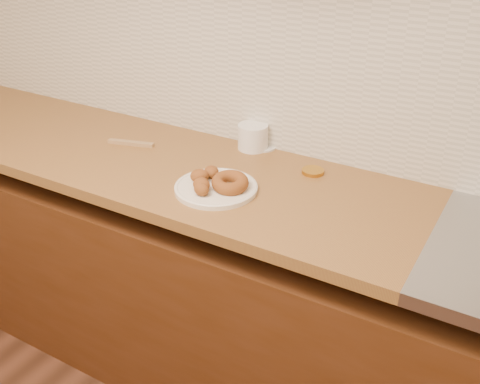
# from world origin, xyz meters

# --- Properties ---
(wall_back) EXTENTS (4.00, 0.02, 2.70)m
(wall_back) POSITION_xyz_m (0.00, 2.00, 1.35)
(wall_back) COLOR #B8AA8B
(wall_back) RESTS_ON ground
(base_cabinet) EXTENTS (3.60, 0.60, 0.77)m
(base_cabinet) POSITION_xyz_m (0.00, 1.69, 0.39)
(base_cabinet) COLOR #4A2614
(base_cabinet) RESTS_ON floor
(butcher_block) EXTENTS (2.30, 0.62, 0.04)m
(butcher_block) POSITION_xyz_m (-0.65, 1.69, 0.88)
(butcher_block) COLOR olive
(butcher_block) RESTS_ON base_cabinet
(backsplash) EXTENTS (3.60, 0.02, 0.60)m
(backsplash) POSITION_xyz_m (0.00, 1.99, 1.20)
(backsplash) COLOR beige
(backsplash) RESTS_ON wall_back
(donut_plate) EXTENTS (0.26, 0.26, 0.02)m
(donut_plate) POSITION_xyz_m (-0.15, 1.60, 0.91)
(donut_plate) COLOR silver
(donut_plate) RESTS_ON butcher_block
(ring_donut) EXTENTS (0.17, 0.17, 0.05)m
(ring_donut) POSITION_xyz_m (-0.11, 1.61, 0.94)
(ring_donut) COLOR brown
(ring_donut) RESTS_ON donut_plate
(fried_dough_chunks) EXTENTS (0.12, 0.18, 0.04)m
(fried_dough_chunks) POSITION_xyz_m (-0.19, 1.58, 0.94)
(fried_dough_chunks) COLOR brown
(fried_dough_chunks) RESTS_ON donut_plate
(plastic_tub) EXTENTS (0.14, 0.14, 0.09)m
(plastic_tub) POSITION_xyz_m (-0.21, 1.94, 0.95)
(plastic_tub) COLOR white
(plastic_tub) RESTS_ON butcher_block
(tub_lid) EXTENTS (0.12, 0.12, 0.01)m
(tub_lid) POSITION_xyz_m (-0.19, 1.97, 0.90)
(tub_lid) COLOR silver
(tub_lid) RESTS_ON butcher_block
(brass_jar_lid) EXTENTS (0.09, 0.09, 0.01)m
(brass_jar_lid) POSITION_xyz_m (0.06, 1.86, 0.91)
(brass_jar_lid) COLOR #BC862A
(brass_jar_lid) RESTS_ON butcher_block
(wooden_utensil) EXTENTS (0.18, 0.07, 0.01)m
(wooden_utensil) POSITION_xyz_m (-0.62, 1.74, 0.91)
(wooden_utensil) COLOR #9E7B50
(wooden_utensil) RESTS_ON butcher_block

